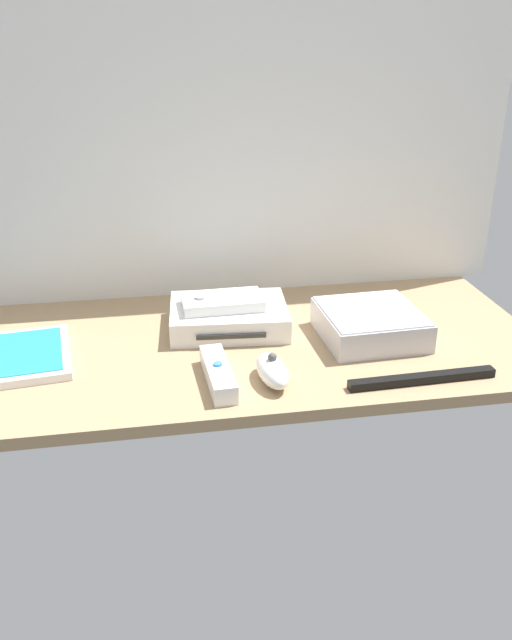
{
  "coord_description": "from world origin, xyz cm",
  "views": [
    {
      "loc": [
        -17.9,
        -103.89,
        51.91
      ],
      "look_at": [
        0.0,
        0.0,
        4.0
      ],
      "focal_mm": 37.39,
      "sensor_mm": 36.0,
      "label": 1
    }
  ],
  "objects_px": {
    "game_case": "(27,355)",
    "remote_classic_pad": "(222,302)",
    "mini_computer": "(370,324)",
    "remote_nunchuk": "(272,371)",
    "game_console": "(229,317)",
    "remote_wand": "(218,374)",
    "sensor_bar": "(422,379)"
  },
  "relations": [
    {
      "from": "game_case",
      "to": "remote_classic_pad",
      "type": "xyz_separation_m",
      "value": [
        0.34,
        0.06,
        0.05
      ]
    },
    {
      "from": "mini_computer",
      "to": "remote_nunchuk",
      "type": "height_order",
      "value": "mini_computer"
    },
    {
      "from": "game_console",
      "to": "remote_wand",
      "type": "distance_m",
      "value": 0.2
    },
    {
      "from": "game_console",
      "to": "mini_computer",
      "type": "xyz_separation_m",
      "value": [
        0.24,
        -0.08,
        0.0
      ]
    },
    {
      "from": "remote_nunchuk",
      "to": "remote_classic_pad",
      "type": "relative_size",
      "value": 0.71
    },
    {
      "from": "game_console",
      "to": "game_case",
      "type": "relative_size",
      "value": 1.08
    },
    {
      "from": "mini_computer",
      "to": "remote_nunchuk",
      "type": "xyz_separation_m",
      "value": [
        -0.2,
        -0.13,
        -0.01
      ]
    },
    {
      "from": "game_case",
      "to": "remote_nunchuk",
      "type": "xyz_separation_m",
      "value": [
        0.39,
        -0.14,
        0.01
      ]
    },
    {
      "from": "mini_computer",
      "to": "game_case",
      "type": "xyz_separation_m",
      "value": [
        -0.59,
        0.02,
        -0.02
      ]
    },
    {
      "from": "game_console",
      "to": "remote_wand",
      "type": "height_order",
      "value": "game_console"
    },
    {
      "from": "mini_computer",
      "to": "remote_wand",
      "type": "distance_m",
      "value": 0.31
    },
    {
      "from": "game_case",
      "to": "remote_classic_pad",
      "type": "distance_m",
      "value": 0.34
    },
    {
      "from": "remote_nunchuk",
      "to": "game_case",
      "type": "bearing_deg",
      "value": 153.86
    },
    {
      "from": "game_console",
      "to": "remote_wand",
      "type": "bearing_deg",
      "value": -97.82
    },
    {
      "from": "game_console",
      "to": "mini_computer",
      "type": "bearing_deg",
      "value": -14.38
    },
    {
      "from": "remote_nunchuk",
      "to": "mini_computer",
      "type": "bearing_deg",
      "value": 26.44
    },
    {
      "from": "game_console",
      "to": "game_case",
      "type": "height_order",
      "value": "game_console"
    },
    {
      "from": "game_case",
      "to": "mini_computer",
      "type": "bearing_deg",
      "value": -8.55
    },
    {
      "from": "sensor_bar",
      "to": "mini_computer",
      "type": "bearing_deg",
      "value": 97.78
    },
    {
      "from": "game_console",
      "to": "remote_wand",
      "type": "relative_size",
      "value": 1.48
    },
    {
      "from": "game_case",
      "to": "sensor_bar",
      "type": "bearing_deg",
      "value": -23.68
    },
    {
      "from": "remote_classic_pad",
      "to": "remote_nunchuk",
      "type": "bearing_deg",
      "value": -77.51
    },
    {
      "from": "mini_computer",
      "to": "game_case",
      "type": "bearing_deg",
      "value": 178.49
    },
    {
      "from": "remote_nunchuk",
      "to": "remote_classic_pad",
      "type": "bearing_deg",
      "value": 98.04
    },
    {
      "from": "remote_nunchuk",
      "to": "sensor_bar",
      "type": "bearing_deg",
      "value": -15.99
    },
    {
      "from": "game_console",
      "to": "remote_nunchuk",
      "type": "height_order",
      "value": "remote_nunchuk"
    },
    {
      "from": "game_case",
      "to": "remote_wand",
      "type": "bearing_deg",
      "value": -30.05
    },
    {
      "from": "game_case",
      "to": "sensor_bar",
      "type": "distance_m",
      "value": 0.64
    },
    {
      "from": "mini_computer",
      "to": "sensor_bar",
      "type": "height_order",
      "value": "mini_computer"
    },
    {
      "from": "remote_wand",
      "to": "remote_classic_pad",
      "type": "bearing_deg",
      "value": 77.72
    },
    {
      "from": "game_console",
      "to": "remote_classic_pad",
      "type": "distance_m",
      "value": 0.03
    },
    {
      "from": "game_console",
      "to": "game_case",
      "type": "distance_m",
      "value": 0.35
    }
  ]
}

